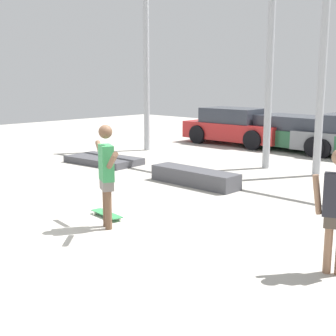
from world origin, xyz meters
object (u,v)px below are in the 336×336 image
object	(u,v)px
skateboard	(107,214)
parked_car_green	(298,133)
skateboarder	(106,171)
grind_box	(195,177)
manual_pad	(104,160)
parked_car_red	(236,127)

from	to	relation	value
skateboard	parked_car_green	size ratio (longest dim) A/B	0.17
skateboarder	grind_box	size ratio (longest dim) A/B	0.76
grind_box	parked_car_green	distance (m)	6.77
manual_pad	parked_car_green	xyz separation A→B (m)	(2.86, 6.40, 0.49)
manual_pad	parked_car_red	distance (m)	6.16
manual_pad	parked_car_red	xyz separation A→B (m)	(0.38, 6.12, 0.58)
skateboarder	parked_car_red	bearing A→B (deg)	141.25
skateboard	parked_car_red	world-z (taller)	parked_car_red
manual_pad	parked_car_green	bearing A→B (deg)	65.90
skateboarder	parked_car_red	size ratio (longest dim) A/B	0.43
skateboarder	skateboard	xyz separation A→B (m)	(-0.48, 0.37, -0.93)
grind_box	parked_car_red	xyz separation A→B (m)	(-3.44, 6.41, 0.49)
skateboard	manual_pad	size ratio (longest dim) A/B	0.36
skateboard	parked_car_red	distance (m)	10.39
parked_car_green	manual_pad	bearing A→B (deg)	-110.55
skateboard	skateboarder	bearing A→B (deg)	-30.08
parked_car_red	parked_car_green	distance (m)	2.50
skateboard	parked_car_red	size ratio (longest dim) A/B	0.20
manual_pad	skateboarder	bearing A→B (deg)	-37.81
grind_box	parked_car_red	distance (m)	7.29
parked_car_red	manual_pad	bearing A→B (deg)	-94.91
parked_car_red	parked_car_green	world-z (taller)	parked_car_red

